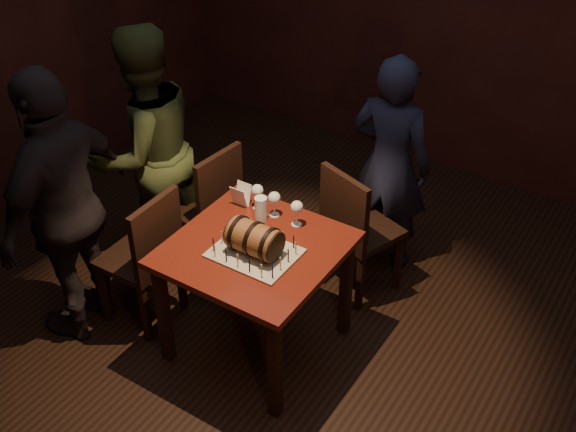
{
  "coord_description": "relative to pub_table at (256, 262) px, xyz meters",
  "views": [
    {
      "loc": [
        1.68,
        -2.58,
        3.19
      ],
      "look_at": [
        -0.01,
        0.05,
        0.95
      ],
      "focal_mm": 45.0,
      "sensor_mm": 36.0,
      "label": 1
    }
  ],
  "objects": [
    {
      "name": "menu_card",
      "position": [
        -0.3,
        0.29,
        0.17
      ],
      "size": [
        0.1,
        0.05,
        0.13
      ],
      "primitive_type": null,
      "color": "white",
      "rests_on": "pub_table"
    },
    {
      "name": "chair_left_front",
      "position": [
        -0.67,
        -0.17,
        -0.12
      ],
      "size": [
        0.41,
        0.41,
        0.93
      ],
      "color": "black",
      "rests_on": "ground"
    },
    {
      "name": "room_shell",
      "position": [
        0.16,
        0.05,
        0.76
      ],
      "size": [
        5.04,
        5.04,
        2.8
      ],
      "color": "black",
      "rests_on": "ground"
    },
    {
      "name": "wine_glass_right",
      "position": [
        0.09,
        0.29,
        0.23
      ],
      "size": [
        0.07,
        0.07,
        0.16
      ],
      "color": "silver",
      "rests_on": "pub_table"
    },
    {
      "name": "chair_back",
      "position": [
        0.23,
        0.74,
        -0.12
      ],
      "size": [
        0.51,
        0.51,
        0.93
      ],
      "color": "black",
      "rests_on": "ground"
    },
    {
      "name": "birthday_candles",
      "position": [
        0.04,
        -0.05,
        0.16
      ],
      "size": [
        0.4,
        0.3,
        0.09
      ],
      "color": "#F3DA91",
      "rests_on": "cake_board"
    },
    {
      "name": "wine_glass_left",
      "position": [
        -0.2,
        0.31,
        0.23
      ],
      "size": [
        0.07,
        0.07,
        0.16
      ],
      "color": "silver",
      "rests_on": "pub_table"
    },
    {
      "name": "wine_glass_mid",
      "position": [
        -0.07,
        0.3,
        0.23
      ],
      "size": [
        0.07,
        0.07,
        0.16
      ],
      "color": "silver",
      "rests_on": "pub_table"
    },
    {
      "name": "barrel_cake",
      "position": [
        0.04,
        -0.05,
        0.21
      ],
      "size": [
        0.34,
        0.2,
        0.2
      ],
      "color": "brown",
      "rests_on": "cake_board"
    },
    {
      "name": "cake_board",
      "position": [
        0.04,
        -0.05,
        0.12
      ],
      "size": [
        0.45,
        0.35,
        0.01
      ],
      "primitive_type": "cube",
      "color": "#A99F88",
      "rests_on": "pub_table"
    },
    {
      "name": "pint_of_ale",
      "position": [
        -0.11,
        0.23,
        0.18
      ],
      "size": [
        0.07,
        0.07,
        0.15
      ],
      "color": "silver",
      "rests_on": "pub_table"
    },
    {
      "name": "pub_table",
      "position": [
        0.0,
        0.0,
        0.0
      ],
      "size": [
        0.9,
        0.9,
        0.75
      ],
      "color": "#47120B",
      "rests_on": "ground"
    },
    {
      "name": "person_back",
      "position": [
        0.25,
        1.17,
        0.11
      ],
      "size": [
        0.57,
        0.39,
        1.51
      ],
      "primitive_type": "imported",
      "rotation": [
        0.0,
        0.0,
        3.2
      ],
      "color": "black",
      "rests_on": "ground"
    },
    {
      "name": "chair_left_rear",
      "position": [
        -0.68,
        0.45,
        -0.12
      ],
      "size": [
        0.44,
        0.44,
        0.93
      ],
      "color": "black",
      "rests_on": "ground"
    },
    {
      "name": "person_left_rear",
      "position": [
        -1.09,
        0.33,
        0.2
      ],
      "size": [
        0.81,
        0.95,
        1.68
      ],
      "primitive_type": "imported",
      "rotation": [
        0.0,
        0.0,
        -1.82
      ],
      "color": "#2F381C",
      "rests_on": "ground"
    },
    {
      "name": "person_left_front",
      "position": [
        -1.01,
        -0.4,
        0.22
      ],
      "size": [
        0.55,
        1.05,
        1.72
      ],
      "primitive_type": "imported",
      "rotation": [
        0.0,
        0.0,
        -1.44
      ],
      "color": "black",
      "rests_on": "ground"
    }
  ]
}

